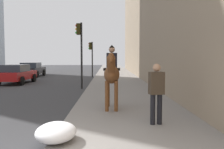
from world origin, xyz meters
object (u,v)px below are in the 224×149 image
object	(u,v)px
pedestrian_greeting	(156,90)
car_mid_lane	(17,74)
car_near_lane	(32,69)
traffic_light_near_curb	(80,45)
mounted_horse_near	(112,73)
traffic_light_far_curb	(91,53)

from	to	relation	value
pedestrian_greeting	car_mid_lane	size ratio (longest dim) A/B	0.40
car_near_lane	traffic_light_near_curb	distance (m)	12.10
mounted_horse_near	car_near_lane	xyz separation A→B (m)	(17.20, 7.98, -0.67)
mounted_horse_near	traffic_light_far_curb	world-z (taller)	traffic_light_far_curb
traffic_light_near_curb	traffic_light_far_curb	distance (m)	9.14
car_near_lane	car_mid_lane	bearing A→B (deg)	-172.50
car_near_lane	traffic_light_far_curb	bearing A→B (deg)	-100.45
mounted_horse_near	traffic_light_near_curb	bearing A→B (deg)	-162.51
traffic_light_far_curb	car_mid_lane	bearing A→B (deg)	138.12
traffic_light_near_curb	car_near_lane	bearing A→B (deg)	30.77
mounted_horse_near	car_mid_lane	size ratio (longest dim) A/B	0.55
car_mid_lane	traffic_light_far_curb	world-z (taller)	traffic_light_far_curb
car_near_lane	pedestrian_greeting	bearing A→B (deg)	-154.75
pedestrian_greeting	traffic_light_far_curb	xyz separation A→B (m)	(18.20, 2.99, 1.26)
car_near_lane	car_mid_lane	distance (m)	7.05
mounted_horse_near	traffic_light_near_curb	size ratio (longest dim) A/B	0.56
car_near_lane	mounted_horse_near	bearing A→B (deg)	-155.30
car_mid_lane	car_near_lane	bearing A→B (deg)	10.18
mounted_horse_near	car_near_lane	distance (m)	18.97
car_near_lane	traffic_light_near_curb	world-z (taller)	traffic_light_near_curb
mounted_horse_near	car_near_lane	world-z (taller)	mounted_horse_near
traffic_light_near_curb	traffic_light_far_curb	bearing A→B (deg)	-0.60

